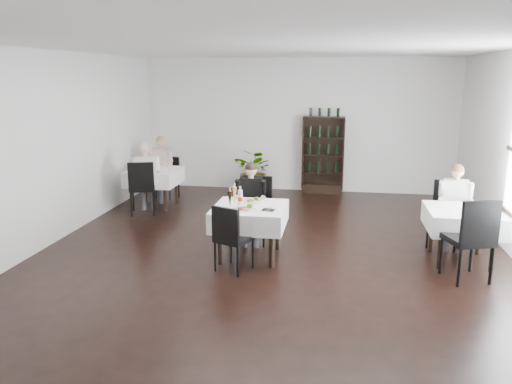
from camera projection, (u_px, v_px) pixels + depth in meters
room_shell at (271, 157)px, 6.97m from camera, size 9.00×9.00×9.00m
wine_shelf at (323, 156)px, 11.17m from camera, size 0.90×0.28×1.75m
main_table at (250, 216)px, 7.22m from camera, size 1.03×1.03×0.77m
left_table at (154, 177)px, 10.00m from camera, size 0.98×0.98×0.77m
right_table at (463, 220)px, 7.03m from camera, size 0.98×0.98×0.77m
potted_tree at (255, 171)px, 11.27m from camera, size 1.13×1.07×1.00m
main_chair_far at (256, 205)px, 7.96m from camera, size 0.52×0.52×1.04m
main_chair_near at (231, 235)px, 6.68m from camera, size 0.56×0.56×0.93m
left_chair_far at (169, 175)px, 10.82m from camera, size 0.49×0.50×0.88m
left_chair_near at (142, 184)px, 9.45m from camera, size 0.60×0.60×1.04m
right_chair_far at (446, 210)px, 7.74m from camera, size 0.59×0.60×1.01m
right_chair_near at (473, 235)px, 6.33m from camera, size 0.65×0.65×1.12m
diner_main at (251, 197)px, 7.83m from camera, size 0.51×0.52×1.29m
diner_left_far at (160, 163)px, 10.49m from camera, size 0.54×0.55×1.37m
diner_left_near at (146, 173)px, 9.48m from camera, size 0.58×0.63×1.38m
diner_right_far at (455, 200)px, 7.64m from camera, size 0.53×0.55×1.30m
plate_far at (253, 201)px, 7.41m from camera, size 0.25×0.25×0.08m
plate_near at (246, 209)px, 6.97m from camera, size 0.37×0.37×0.09m
pilsner_dark at (230, 199)px, 7.13m from camera, size 0.07×0.07×0.29m
pilsner_lager at (235, 195)px, 7.32m from camera, size 0.07×0.07×0.31m
coke_bottle at (240, 198)px, 7.20m from camera, size 0.07×0.07×0.29m
napkin_cutlery at (269, 210)px, 6.98m from camera, size 0.20×0.19×0.02m
pepper_mill at (469, 206)px, 7.04m from camera, size 0.04×0.04×0.09m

